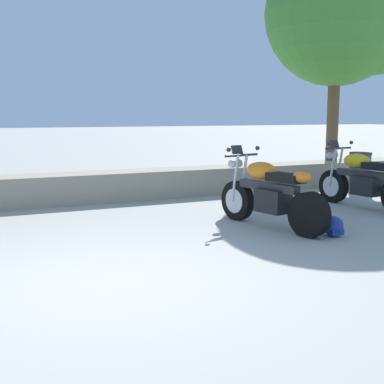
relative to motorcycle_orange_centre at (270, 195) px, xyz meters
The scene contains 7 objects.
ground_plane 3.46m from the motorcycle_orange_centre, 154.94° to the right, with size 120.00×120.00×0.00m, color #A3A099.
stone_wall 4.57m from the motorcycle_orange_centre, 132.84° to the left, with size 36.00×0.80×0.55m, color gray.
motorcycle_orange_centre is the anchor object (origin of this frame).
motorcycle_yellow_far_right 2.49m from the motorcycle_orange_centre, 15.46° to the left, with size 0.72×2.06×1.18m.
rider_helmet 1.03m from the motorcycle_orange_centre, 58.53° to the right, with size 0.28×0.28×0.28m.
leafy_tree_mid_right 6.48m from the motorcycle_orange_centre, 39.54° to the left, with size 3.53×3.36×5.11m.
trash_bin 4.16m from the motorcycle_orange_centre, 30.05° to the left, with size 0.46×0.46×0.86m.
Camera 1 is at (-0.98, -4.83, 1.66)m, focal length 47.85 mm.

